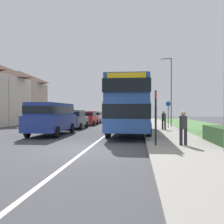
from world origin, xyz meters
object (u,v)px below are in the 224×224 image
at_px(parked_car_grey, 74,118).
at_px(street_lamp_near, 223,30).
at_px(parked_car_silver, 95,116).
at_px(pedestrian_walking_away, 164,119).
at_px(bus_stop_sign, 156,114).
at_px(pedestrian_at_stop, 183,126).
at_px(parked_van_blue, 52,116).
at_px(double_decker_bus, 130,104).
at_px(street_lamp_mid, 170,87).
at_px(parked_car_red, 88,117).
at_px(cycle_route_sign, 168,113).

bearing_deg(parked_car_grey, street_lamp_near, -54.36).
xyz_separation_m(parked_car_silver, pedestrian_walking_away, (7.89, -12.67, 0.10)).
bearing_deg(pedestrian_walking_away, bus_stop_sign, -98.14).
distance_m(bus_stop_sign, street_lamp_near, 4.30).
bearing_deg(parked_car_grey, pedestrian_at_stop, -54.25).
bearing_deg(street_lamp_near, parked_van_blue, 143.76).
height_order(double_decker_bus, street_lamp_mid, street_lamp_mid).
relative_size(street_lamp_near, street_lamp_mid, 1.22).
bearing_deg(bus_stop_sign, parked_car_grey, 121.18).
bearing_deg(parked_car_red, street_lamp_near, -63.78).
bearing_deg(cycle_route_sign, double_decker_bus, -125.76).
xyz_separation_m(parked_car_grey, parked_car_red, (0.20, 5.41, -0.06)).
distance_m(pedestrian_walking_away, street_lamp_near, 11.36).
height_order(parked_car_red, parked_car_silver, parked_car_red).
relative_size(double_decker_bus, bus_stop_sign, 4.31).
height_order(pedestrian_at_stop, street_lamp_mid, street_lamp_mid).
bearing_deg(double_decker_bus, cycle_route_sign, 54.24).
xyz_separation_m(parked_car_red, pedestrian_walking_away, (7.84, -7.50, 0.09)).
xyz_separation_m(parked_car_red, cycle_route_sign, (8.49, -5.03, 0.54)).
bearing_deg(street_lamp_near, double_decker_bus, 114.04).
bearing_deg(pedestrian_at_stop, parked_car_silver, 109.87).
height_order(parked_car_silver, pedestrian_walking_away, pedestrian_walking_away).
bearing_deg(double_decker_bus, street_lamp_near, -65.96).
relative_size(bus_stop_sign, street_lamp_mid, 0.38).
distance_m(parked_van_blue, parked_car_silver, 16.67).
distance_m(parked_car_red, street_lamp_mid, 9.93).
bearing_deg(pedestrian_at_stop, street_lamp_mid, 85.23).
bearing_deg(double_decker_bus, parked_car_silver, 109.32).
bearing_deg(pedestrian_walking_away, street_lamp_mid, 76.35).
distance_m(double_decker_bus, cycle_route_sign, 5.76).
relative_size(parked_van_blue, parked_car_grey, 1.32).
bearing_deg(pedestrian_walking_away, parked_car_grey, 165.41).
distance_m(parked_car_red, street_lamp_near, 20.60).
xyz_separation_m(double_decker_bus, pedestrian_at_stop, (2.63, -6.83, -1.17)).
distance_m(parked_van_blue, street_lamp_mid, 12.58).
bearing_deg(pedestrian_walking_away, parked_van_blue, -153.49).
bearing_deg(parked_car_silver, bus_stop_sign, -73.12).
height_order(pedestrian_at_stop, cycle_route_sign, cycle_route_sign).
height_order(parked_car_grey, pedestrian_at_stop, parked_car_grey).
relative_size(parked_car_red, street_lamp_near, 0.48).
height_order(parked_car_red, bus_stop_sign, bus_stop_sign).
height_order(bus_stop_sign, street_lamp_mid, street_lamp_mid).
xyz_separation_m(parked_car_red, bus_stop_sign, (6.54, -16.55, 0.65)).
height_order(parked_van_blue, bus_stop_sign, bus_stop_sign).
height_order(parked_car_red, pedestrian_walking_away, pedestrian_walking_away).
relative_size(parked_car_grey, bus_stop_sign, 1.61).
xyz_separation_m(parked_car_silver, street_lamp_mid, (8.94, -8.34, 3.10)).
bearing_deg(street_lamp_mid, pedestrian_walking_away, -103.65).
bearing_deg(parked_car_red, street_lamp_mid, -19.63).
bearing_deg(bus_stop_sign, parked_car_red, 111.57).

